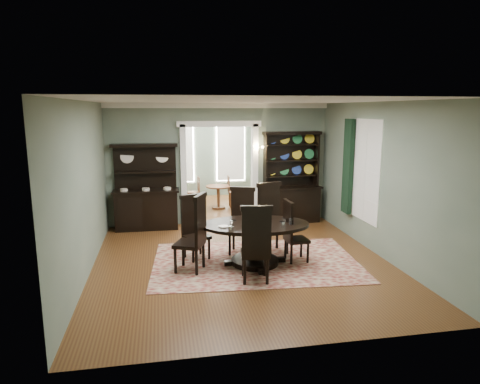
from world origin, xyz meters
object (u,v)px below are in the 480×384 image
at_px(parlor_table, 218,194).
at_px(sideboard, 146,199).
at_px(welsh_dresser, 291,190).
at_px(dining_table, 255,236).

bearing_deg(parlor_table, sideboard, -138.13).
distance_m(welsh_dresser, parlor_table, 2.46).
xyz_separation_m(sideboard, welsh_dresser, (3.63, -0.01, 0.12)).
xyz_separation_m(sideboard, parlor_table, (1.99, 1.79, -0.28)).
bearing_deg(parlor_table, welsh_dresser, -47.62).
relative_size(dining_table, welsh_dresser, 0.92).
bearing_deg(sideboard, parlor_table, 43.06).
xyz_separation_m(dining_table, sideboard, (-2.04, 2.88, 0.17)).
bearing_deg(welsh_dresser, parlor_table, 128.88).
distance_m(dining_table, parlor_table, 4.66).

